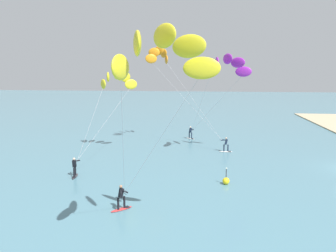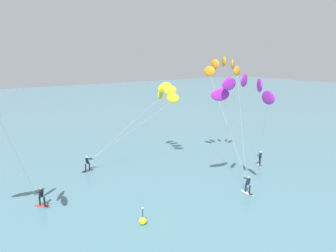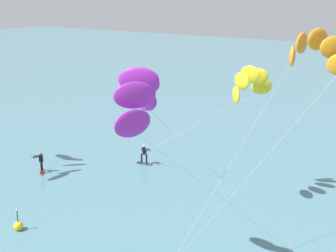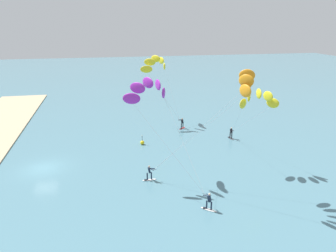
% 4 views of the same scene
% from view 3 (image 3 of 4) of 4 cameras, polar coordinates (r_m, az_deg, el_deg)
% --- Properties ---
extents(kitesurfer_nearshore, '(6.56, 10.39, 12.03)m').
position_cam_3_polar(kitesurfer_nearshore, '(23.79, 17.39, 7.81)').
color(kitesurfer_nearshore, white).
rests_on(kitesurfer_nearshore, ground).
extents(kitesurfer_far_out, '(10.98, 4.51, 9.16)m').
position_cam_3_polar(kitesurfer_far_out, '(30.07, 9.48, 4.87)').
color(kitesurfer_far_out, '#333338').
rests_on(kitesurfer_far_out, ground).
extents(kitesurfer_downwind, '(10.15, 7.46, 10.76)m').
position_cam_3_polar(kitesurfer_downwind, '(19.29, -2.60, 2.80)').
color(kitesurfer_downwind, white).
rests_on(kitesurfer_downwind, ground).
extents(marker_buoy, '(0.56, 0.56, 1.38)m').
position_cam_3_polar(marker_buoy, '(29.06, -18.39, -11.85)').
color(marker_buoy, yellow).
rests_on(marker_buoy, ground).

